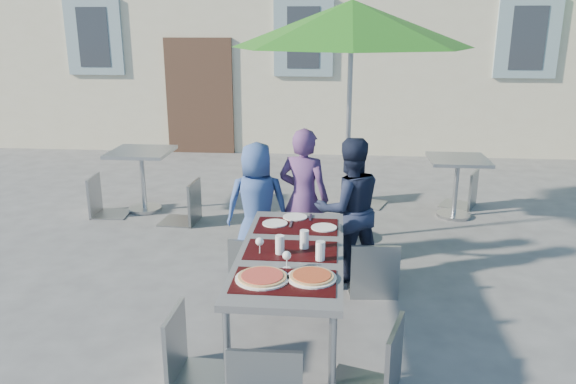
# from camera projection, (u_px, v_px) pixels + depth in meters

# --- Properties ---
(dining_table) EXTENTS (0.80, 1.85, 0.76)m
(dining_table) POSITION_uv_depth(u_px,v_px,m) (291.00, 257.00, 4.34)
(dining_table) COLOR #3F4044
(dining_table) RESTS_ON ground
(pizza_near_left) EXTENTS (0.37, 0.37, 0.03)m
(pizza_near_left) POSITION_uv_depth(u_px,v_px,m) (262.00, 277.00, 3.83)
(pizza_near_left) COLOR white
(pizza_near_left) RESTS_ON dining_table
(pizza_near_right) EXTENTS (0.34, 0.34, 0.03)m
(pizza_near_right) POSITION_uv_depth(u_px,v_px,m) (312.00, 277.00, 3.84)
(pizza_near_right) COLOR white
(pizza_near_right) RESTS_ON dining_table
(glassware) EXTENTS (0.53, 0.45, 0.15)m
(glassware) POSITION_uv_depth(u_px,v_px,m) (296.00, 246.00, 4.21)
(glassware) COLOR silver
(glassware) RESTS_ON dining_table
(place_settings) EXTENTS (0.69, 0.47, 0.01)m
(place_settings) POSITION_uv_depth(u_px,v_px,m) (298.00, 222.00, 4.91)
(place_settings) COLOR white
(place_settings) RESTS_ON dining_table
(child_0) EXTENTS (0.69, 0.51, 1.30)m
(child_0) POSITION_uv_depth(u_px,v_px,m) (257.00, 205.00, 5.74)
(child_0) COLOR #324D8B
(child_0) RESTS_ON ground
(child_1) EXTENTS (0.61, 0.48, 1.45)m
(child_1) POSITION_uv_depth(u_px,v_px,m) (304.00, 199.00, 5.71)
(child_1) COLOR #523165
(child_1) RESTS_ON ground
(child_2) EXTENTS (0.78, 0.60, 1.41)m
(child_2) POSITION_uv_depth(u_px,v_px,m) (349.00, 209.00, 5.45)
(child_2) COLOR #181E35
(child_2) RESTS_ON ground
(chair_0) EXTENTS (0.53, 0.53, 1.00)m
(chair_0) POSITION_uv_depth(u_px,v_px,m) (254.00, 231.00, 5.19)
(chair_0) COLOR gray
(chair_0) RESTS_ON ground
(chair_1) EXTENTS (0.53, 0.54, 1.03)m
(chair_1) POSITION_uv_depth(u_px,v_px,m) (317.00, 226.00, 5.28)
(chair_1) COLOR #91959D
(chair_1) RESTS_ON ground
(chair_2) EXTENTS (0.47, 0.48, 1.00)m
(chair_2) POSITION_uv_depth(u_px,v_px,m) (375.00, 235.00, 5.09)
(chair_2) COLOR gray
(chair_2) RESTS_ON ground
(chair_3) EXTENTS (0.45, 0.44, 0.97)m
(chair_3) POSITION_uv_depth(u_px,v_px,m) (187.00, 305.00, 3.86)
(chair_3) COLOR #8E9499
(chair_3) RESTS_ON ground
(chair_4) EXTENTS (0.57, 0.57, 1.03)m
(chair_4) POSITION_uv_depth(u_px,v_px,m) (380.00, 315.00, 3.66)
(chair_4) COLOR gray
(chair_4) RESTS_ON ground
(chair_5) EXTENTS (0.48, 0.48, 1.05)m
(chair_5) POSITION_uv_depth(u_px,v_px,m) (262.00, 351.00, 3.23)
(chair_5) COLOR gray
(chair_5) RESTS_ON ground
(patio_umbrella) EXTENTS (2.60, 2.60, 2.68)m
(patio_umbrella) POSITION_uv_depth(u_px,v_px,m) (352.00, 26.00, 5.94)
(patio_umbrella) COLOR #9EA0A5
(patio_umbrella) RESTS_ON ground
(cafe_table_0) EXTENTS (0.78, 0.78, 0.84)m
(cafe_table_0) POSITION_uv_depth(u_px,v_px,m) (142.00, 167.00, 7.47)
(cafe_table_0) COLOR #9EA0A5
(cafe_table_0) RESTS_ON ground
(bg_chair_l_0) EXTENTS (0.48, 0.47, 1.00)m
(bg_chair_l_0) POSITION_uv_depth(u_px,v_px,m) (100.00, 172.00, 7.30)
(bg_chair_l_0) COLOR gray
(bg_chair_l_0) RESTS_ON ground
(bg_chair_r_0) EXTENTS (0.49, 0.48, 1.02)m
(bg_chair_r_0) POSITION_uv_depth(u_px,v_px,m) (185.00, 177.00, 7.01)
(bg_chair_r_0) COLOR gray
(bg_chair_r_0) RESTS_ON ground
(cafe_table_1) EXTENTS (0.74, 0.74, 0.79)m
(cafe_table_1) POSITION_uv_depth(u_px,v_px,m) (457.00, 176.00, 7.24)
(cafe_table_1) COLOR #9EA0A5
(cafe_table_1) RESTS_ON ground
(bg_chair_l_1) EXTENTS (0.57, 0.57, 1.01)m
(bg_chair_l_1) POSITION_uv_depth(u_px,v_px,m) (362.00, 163.00, 7.77)
(bg_chair_l_1) COLOR gray
(bg_chair_l_1) RESTS_ON ground
(bg_chair_r_1) EXTENTS (0.57, 0.57, 0.97)m
(bg_chair_r_1) POSITION_uv_depth(u_px,v_px,m) (468.00, 167.00, 7.64)
(bg_chair_r_1) COLOR gray
(bg_chair_r_1) RESTS_ON ground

